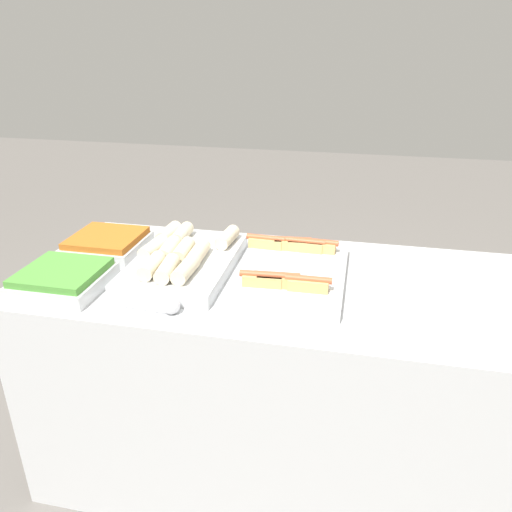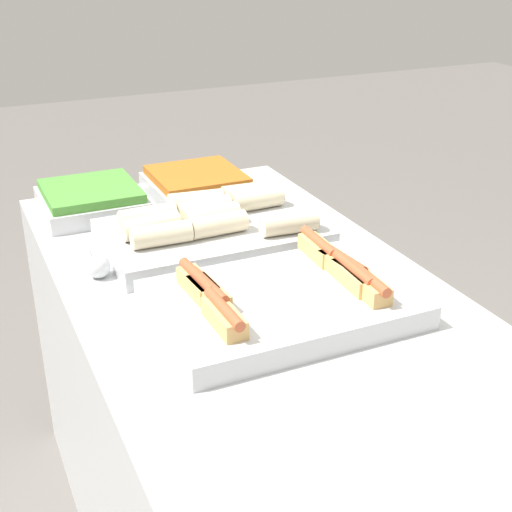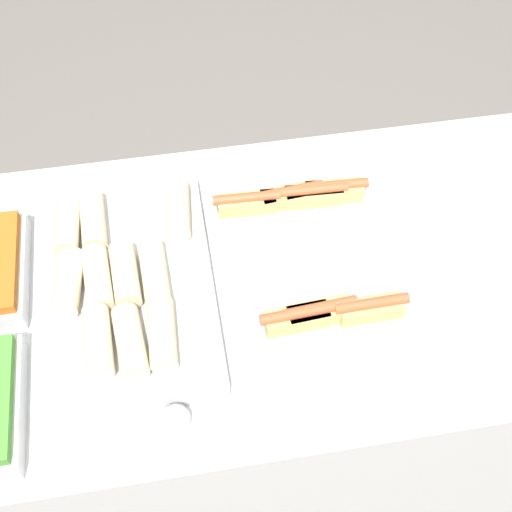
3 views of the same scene
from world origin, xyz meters
name	(u,v)px [view 3 (image 3 of 3)]	position (x,y,z in m)	size (l,w,h in m)	color
ground_plane	(290,430)	(0.00, 0.00, 0.00)	(12.00, 12.00, 0.00)	slate
counter	(296,365)	(0.00, 0.00, 0.43)	(1.80, 0.80, 0.85)	silver
tray_hotdogs	(314,260)	(0.02, 0.00, 0.89)	(0.38, 0.52, 0.10)	silver
tray_wraps	(126,285)	(-0.38, 0.00, 0.89)	(0.34, 0.54, 0.10)	silver
serving_spoon_near	(171,420)	(-0.32, -0.30, 0.88)	(0.21, 0.06, 0.06)	silver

